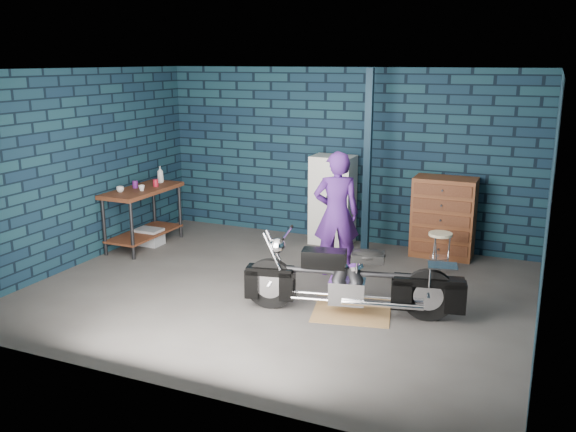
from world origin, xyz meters
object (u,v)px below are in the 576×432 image
locker (332,200)px  storage_bin (149,237)px  tool_chest (443,218)px  person (336,214)px  motorcycle (352,275)px  workbench (144,217)px  shop_stool (439,253)px

locker → storage_bin: bearing=-154.6°
tool_chest → locker: bearing=180.0°
person → locker: (-0.52, 1.33, -0.14)m
motorcycle → storage_bin: 3.96m
motorcycle → locker: bearing=102.0°
person → locker: person is taller
tool_chest → workbench: bearing=-163.2°
storage_bin → locker: bearing=25.4°
shop_stool → workbench: bearing=-173.3°
motorcycle → person: person is taller
storage_bin → locker: (2.59, 1.23, 0.56)m
person → shop_stool: 1.50m
workbench → motorcycle: 3.94m
storage_bin → person: bearing=-1.9°
workbench → shop_stool: 4.44m
workbench → person: size_ratio=0.84×
locker → tool_chest: size_ratio=1.18×
workbench → tool_chest: tool_chest is taller
storage_bin → shop_stool: bearing=5.8°
person → shop_stool: bearing=178.3°
storage_bin → shop_stool: size_ratio=0.71×
storage_bin → motorcycle: bearing=-19.5°
shop_stool → locker: bearing=156.5°
workbench → shop_stool: bearing=6.7°
motorcycle → tool_chest: tool_chest is taller
person → storage_bin: bearing=-26.7°
motorcycle → shop_stool: motorcycle is taller
person → tool_chest: person is taller
locker → person: bearing=-68.7°
storage_bin → tool_chest: (4.29, 1.23, 0.46)m
person → tool_chest: size_ratio=1.42×
workbench → tool_chest: size_ratio=1.20×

